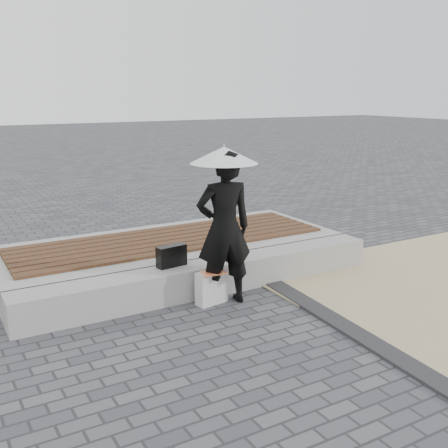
{
  "coord_description": "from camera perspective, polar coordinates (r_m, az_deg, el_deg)",
  "views": [
    {
      "loc": [
        -3.12,
        -4.21,
        2.55
      ],
      "look_at": [
        -0.01,
        1.19,
        1.0
      ],
      "focal_mm": 42.89,
      "sensor_mm": 36.0,
      "label": 1
    }
  ],
  "objects": [
    {
      "name": "ground",
      "position": [
        5.83,
        6.04,
        -12.06
      ],
      "size": [
        80.0,
        80.0,
        0.0
      ],
      "primitive_type": "plane",
      "color": "#515257",
      "rests_on": "ground"
    },
    {
      "name": "edging_band",
      "position": [
        5.93,
        14.96,
        -11.82
      ],
      "size": [
        0.61,
        5.2,
        0.04
      ],
      "primitive_type": "cube",
      "rotation": [
        0.0,
        0.0,
        -0.07
      ],
      "color": "#2B2B2E",
      "rests_on": "ground"
    },
    {
      "name": "seating_ledge",
      "position": [
        7.01,
        -1.64,
        -5.65
      ],
      "size": [
        5.0,
        0.45,
        0.4
      ],
      "primitive_type": "cube",
      "color": "#A7A6A1",
      "rests_on": "ground"
    },
    {
      "name": "timber_platform",
      "position": [
        8.03,
        -5.72,
        -3.13
      ],
      "size": [
        5.0,
        2.0,
        0.4
      ],
      "primitive_type": "cube",
      "color": "#A5A6A0",
      "rests_on": "ground"
    },
    {
      "name": "timber_decking",
      "position": [
        7.97,
        -5.76,
        -1.62
      ],
      "size": [
        4.6,
        1.4,
        0.04
      ],
      "primitive_type": null,
      "color": "brown",
      "rests_on": "timber_platform"
    },
    {
      "name": "woman",
      "position": [
        6.44,
        -0.0,
        -0.48
      ],
      "size": [
        0.75,
        0.56,
        1.89
      ],
      "primitive_type": "imported",
      "rotation": [
        0.0,
        0.0,
        2.97
      ],
      "color": "black",
      "rests_on": "ground"
    },
    {
      "name": "parasol",
      "position": [
        6.28,
        -0.0,
        7.36
      ],
      "size": [
        0.8,
        0.8,
        1.02
      ],
      "rotation": [
        0.0,
        0.0,
        -0.19
      ],
      "color": "#B1B1B6",
      "rests_on": "ground"
    },
    {
      "name": "handbag",
      "position": [
        6.78,
        -5.62,
        -3.41
      ],
      "size": [
        0.4,
        0.18,
        0.27
      ],
      "primitive_type": "cube",
      "rotation": [
        0.0,
        0.0,
        0.13
      ],
      "color": "black",
      "rests_on": "seating_ledge"
    },
    {
      "name": "canvas_tote",
      "position": [
        6.62,
        -1.34,
        -6.78
      ],
      "size": [
        0.41,
        0.22,
        0.41
      ],
      "primitive_type": "cube",
      "rotation": [
        0.0,
        0.0,
        0.15
      ],
      "color": "beige",
      "rests_on": "ground"
    },
    {
      "name": "magazine",
      "position": [
        6.51,
        -1.14,
        -5.18
      ],
      "size": [
        0.32,
        0.25,
        0.01
      ],
      "primitive_type": "cube",
      "rotation": [
        0.0,
        0.0,
        -0.12
      ],
      "color": "#EB344A",
      "rests_on": "canvas_tote"
    }
  ]
}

